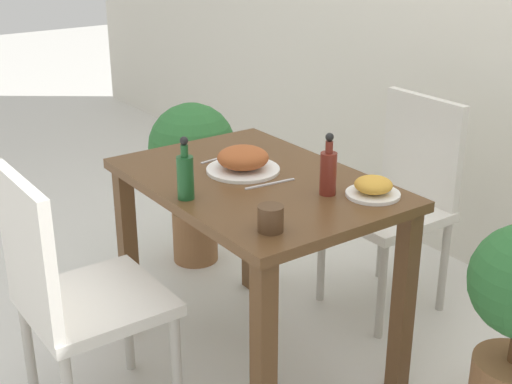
# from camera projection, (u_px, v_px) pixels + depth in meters

# --- Properties ---
(ground_plane) EXTENTS (16.00, 16.00, 0.00)m
(ground_plane) POSITION_uv_depth(u_px,v_px,m) (256.00, 354.00, 2.73)
(ground_plane) COLOR silver
(dining_table) EXTENTS (1.00, 0.69, 0.72)m
(dining_table) POSITION_uv_depth(u_px,v_px,m) (256.00, 211.00, 2.51)
(dining_table) COLOR brown
(dining_table) RESTS_ON ground_plane
(chair_near) EXTENTS (0.42, 0.42, 0.89)m
(chair_near) POSITION_uv_depth(u_px,v_px,m) (70.00, 289.00, 2.19)
(chair_near) COLOR silver
(chair_near) RESTS_ON ground_plane
(chair_far) EXTENTS (0.42, 0.42, 0.89)m
(chair_far) POSITION_uv_depth(u_px,v_px,m) (400.00, 192.00, 2.93)
(chair_far) COLOR silver
(chair_far) RESTS_ON ground_plane
(food_plate) EXTENTS (0.26, 0.26, 0.09)m
(food_plate) POSITION_uv_depth(u_px,v_px,m) (243.00, 160.00, 2.51)
(food_plate) COLOR white
(food_plate) RESTS_ON dining_table
(side_plate) EXTENTS (0.18, 0.18, 0.07)m
(side_plate) POSITION_uv_depth(u_px,v_px,m) (373.00, 188.00, 2.30)
(side_plate) COLOR white
(side_plate) RESTS_ON dining_table
(drink_cup) EXTENTS (0.08, 0.08, 0.08)m
(drink_cup) POSITION_uv_depth(u_px,v_px,m) (271.00, 218.00, 2.05)
(drink_cup) COLOR #4C331E
(drink_cup) RESTS_ON dining_table
(sauce_bottle) EXTENTS (0.05, 0.05, 0.21)m
(sauce_bottle) POSITION_uv_depth(u_px,v_px,m) (185.00, 175.00, 2.26)
(sauce_bottle) COLOR #194C23
(sauce_bottle) RESTS_ON dining_table
(condiment_bottle) EXTENTS (0.05, 0.05, 0.21)m
(condiment_bottle) POSITION_uv_depth(u_px,v_px,m) (328.00, 171.00, 2.30)
(condiment_bottle) COLOR maroon
(condiment_bottle) RESTS_ON dining_table
(fork_utensil) EXTENTS (0.03, 0.16, 0.00)m
(fork_utensil) POSITION_uv_depth(u_px,v_px,m) (219.00, 158.00, 2.65)
(fork_utensil) COLOR silver
(fork_utensil) RESTS_ON dining_table
(spoon_utensil) EXTENTS (0.03, 0.19, 0.00)m
(spoon_utensil) POSITION_uv_depth(u_px,v_px,m) (270.00, 184.00, 2.41)
(spoon_utensil) COLOR silver
(spoon_utensil) RESTS_ON dining_table
(potted_plant_left) EXTENTS (0.40, 0.40, 0.78)m
(potted_plant_left) POSITION_uv_depth(u_px,v_px,m) (193.00, 161.00, 3.28)
(potted_plant_left) COLOR brown
(potted_plant_left) RESTS_ON ground_plane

